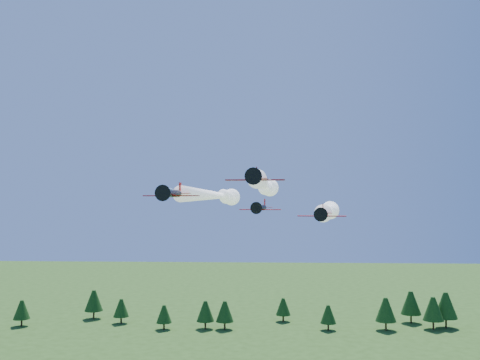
{
  "coord_description": "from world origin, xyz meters",
  "views": [
    {
      "loc": [
        1.64,
        -75.59,
        42.9
      ],
      "look_at": [
        -2.07,
        0.0,
        45.89
      ],
      "focal_mm": 40.0,
      "sensor_mm": 36.0,
      "label": 1
    }
  ],
  "objects_px": {
    "plane_slot": "(261,208)",
    "plane_lead": "(265,185)",
    "plane_left": "(214,195)",
    "plane_right": "(328,211)"
  },
  "relations": [
    {
      "from": "plane_slot",
      "to": "plane_lead",
      "type": "bearing_deg",
      "value": 97.86
    },
    {
      "from": "plane_left",
      "to": "plane_slot",
      "type": "height_order",
      "value": "plane_left"
    },
    {
      "from": "plane_left",
      "to": "plane_slot",
      "type": "bearing_deg",
      "value": -55.62
    },
    {
      "from": "plane_lead",
      "to": "plane_right",
      "type": "xyz_separation_m",
      "value": [
        11.5,
        1.8,
        -4.69
      ]
    },
    {
      "from": "plane_left",
      "to": "plane_slot",
      "type": "xyz_separation_m",
      "value": [
        9.12,
        -18.05,
        -2.16
      ]
    },
    {
      "from": "plane_lead",
      "to": "plane_slot",
      "type": "xyz_separation_m",
      "value": [
        -0.6,
        -11.33,
        -3.99
      ]
    },
    {
      "from": "plane_left",
      "to": "plane_slot",
      "type": "relative_size",
      "value": 6.58
    },
    {
      "from": "plane_left",
      "to": "plane_slot",
      "type": "distance_m",
      "value": 20.34
    },
    {
      "from": "plane_slot",
      "to": "plane_left",
      "type": "bearing_deg",
      "value": 127.72
    },
    {
      "from": "plane_right",
      "to": "plane_slot",
      "type": "bearing_deg",
      "value": -124.09
    }
  ]
}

